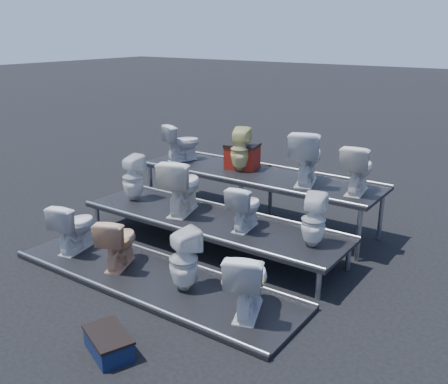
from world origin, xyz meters
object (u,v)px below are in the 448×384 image
Objects in this scene: toilet_0 at (74,226)px; toilet_9 at (240,150)px; toilet_7 at (314,220)px; step_stool at (109,344)px; toilet_11 at (358,168)px; red_crate at (242,157)px; toilet_1 at (118,241)px; toilet_6 at (245,207)px; toilet_3 at (248,281)px; toilet_2 at (184,260)px; toilet_4 at (133,178)px; toilet_5 at (182,185)px; toilet_8 at (182,142)px; toilet_10 at (306,157)px.

toilet_0 is 1.00× the size of toilet_9.
step_stool is at bearing 58.48° from toilet_7.
red_crate is at bearing -11.39° from toilet_11.
toilet_1 is 1.11× the size of toilet_6.
toilet_9 is (-1.81, 2.60, 0.77)m from toilet_3.
toilet_0 is 0.93× the size of toilet_2.
toilet_5 is (1.04, 0.00, 0.05)m from toilet_4.
toilet_7 is at bearing 92.52° from step_stool.
toilet_5 is 1.29× the size of toilet_8.
toilet_5 is at bearing -114.44° from toilet_1.
toilet_11 is at bearing -16.89° from red_crate.
red_crate is (-1.00, 1.46, 0.27)m from toilet_6.
toilet_4 is 1.04× the size of toilet_11.
toilet_8 reaches higher than toilet_6.
red_crate reaches higher than toilet_4.
red_crate is (-2.12, 0.16, -0.17)m from toilet_11.
toilet_1 is 1.38m from toilet_5.
toilet_9 reaches higher than toilet_7.
toilet_0 is 1.31× the size of step_stool.
toilet_6 is 0.76× the size of toilet_10.
toilet_2 is 0.94× the size of toilet_10.
toilet_7 is (0.18, 1.30, 0.36)m from toilet_3.
toilet_4 is at bearing -43.82° from toilet_3.
toilet_6 is (1.21, 1.30, 0.36)m from toilet_1.
toilet_4 is 3.60m from step_stool.
toilet_1 is at bearing 127.51° from toilet_4.
toilet_8 is 0.91× the size of toilet_11.
toilet_1 is at bearing 155.08° from step_stool.
toilet_1 is 1.01× the size of toilet_7.
toilet_7 reaches higher than toilet_0.
toilet_7 is 2.41m from toilet_9.
toilet_2 is 1.74m from toilet_7.
toilet_3 is at bearing 130.40° from toilet_5.
toilet_9 reaches higher than toilet_2.
toilet_6 is 0.91× the size of toilet_7.
toilet_6 is 1.77m from toilet_11.
toilet_9 is at bearing -80.95° from red_crate.
toilet_7 is at bearing -178.10° from toilet_8.
toilet_1 is at bearing 42.82° from toilet_10.
toilet_3 is 2.72m from toilet_11.
toilet_2 is at bearing 158.17° from toilet_1.
toilet_10 is at bearing -98.10° from toilet_3.
toilet_9 is (-1.98, 1.30, 0.41)m from toilet_7.
toilet_8 is 1.22m from red_crate.
toilet_10 is (1.44, 1.30, 0.39)m from toilet_5.
toilet_0 is 2.71m from toilet_8.
toilet_11 is 1.28× the size of step_stool.
step_stool is (-0.96, -2.69, -0.71)m from toilet_7.
toilet_3 is 2.44m from toilet_5.
toilet_2 reaches higher than toilet_1.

